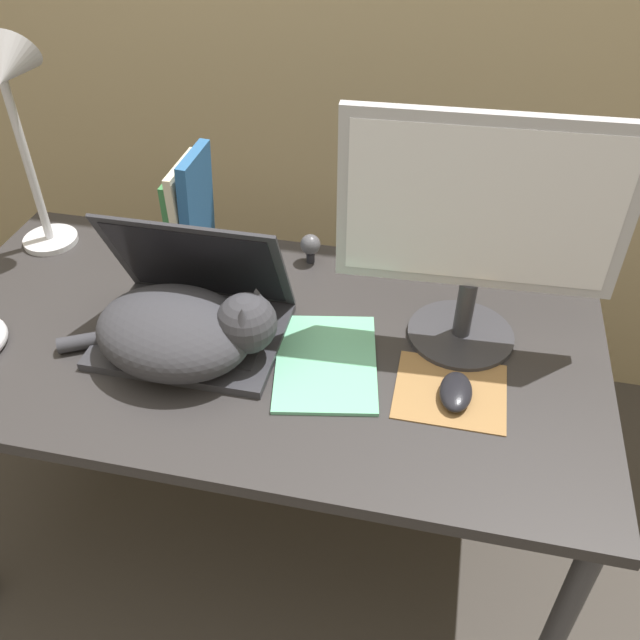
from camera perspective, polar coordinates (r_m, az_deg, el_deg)
desk at (r=1.45m, az=-5.24°, el=-3.49°), size 1.41×0.73×0.71m
laptop at (r=1.40m, az=-10.58°, el=0.57°), size 0.37×0.28×0.26m
cat at (r=1.33m, az=-11.46°, el=-0.88°), size 0.45×0.28×0.16m
external_monitor at (r=1.27m, az=13.27°, el=7.70°), size 0.52×0.22×0.48m
mousepad at (r=1.30m, az=10.92°, el=-5.89°), size 0.21×0.18×0.00m
computer_mouse at (r=1.28m, az=11.36°, el=-5.93°), size 0.06×0.10×0.03m
book_row at (r=1.62m, az=-10.94°, el=9.24°), size 0.07×0.17×0.26m
desk_lamp at (r=1.62m, az=-24.11°, el=15.86°), size 0.17×0.17×0.52m
notepad at (r=1.34m, az=0.51°, el=-3.56°), size 0.25×0.31×0.01m
webcam at (r=1.59m, az=-0.81°, el=6.29°), size 0.05×0.05×0.07m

